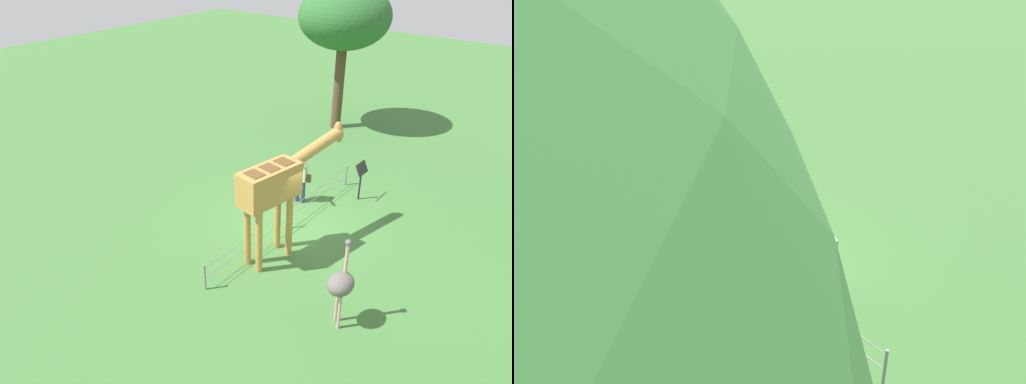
# 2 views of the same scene
# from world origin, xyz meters

# --- Properties ---
(ground_plane) EXTENTS (60.00, 60.00, 0.00)m
(ground_plane) POSITION_xyz_m (0.00, 0.00, 0.00)
(ground_plane) COLOR #427538
(giraffe) EXTENTS (3.72, 1.04, 3.30)m
(giraffe) POSITION_xyz_m (-1.23, -0.39, 2.17)
(giraffe) COLOR #BC8942
(giraffe) RESTS_ON ground_plane
(visitor) EXTENTS (0.66, 0.57, 1.69)m
(visitor) POSITION_xyz_m (1.55, 0.69, 0.90)
(visitor) COLOR navy
(visitor) RESTS_ON ground_plane
(ostrich) EXTENTS (0.70, 0.56, 2.25)m
(ostrich) POSITION_xyz_m (-2.51, -3.06, 1.18)
(ostrich) COLOR #CC9E93
(ostrich) RESTS_ON ground_plane
(tree_northeast) EXTENTS (3.73, 3.73, 6.02)m
(tree_northeast) POSITION_xyz_m (8.01, 3.16, 4.66)
(tree_northeast) COLOR brown
(tree_northeast) RESTS_ON ground_plane
(info_sign) EXTENTS (0.56, 0.21, 1.32)m
(info_sign) POSITION_xyz_m (2.89, -0.72, 0.95)
(info_sign) COLOR black
(info_sign) RESTS_ON ground_plane
(wire_fence) EXTENTS (7.05, 0.05, 0.75)m
(wire_fence) POSITION_xyz_m (0.00, 0.10, 0.40)
(wire_fence) COLOR slate
(wire_fence) RESTS_ON ground_plane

